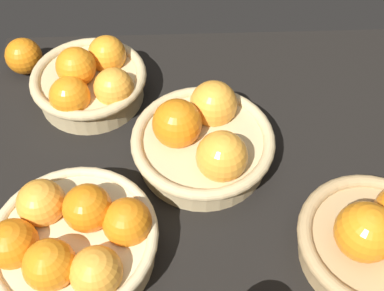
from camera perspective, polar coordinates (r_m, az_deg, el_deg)
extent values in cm
cube|color=black|center=(82.74, 2.29, -3.16)|extent=(84.00, 72.00, 3.00)
cylinder|color=tan|center=(92.48, -12.01, 6.86)|extent=(19.54, 19.54, 5.19)
torus|color=tan|center=(90.73, -12.27, 8.03)|extent=(21.47, 21.47, 1.92)
sphere|color=orange|center=(89.10, -13.70, 9.12)|extent=(7.21, 7.21, 7.21)
sphere|color=#F49E33|center=(86.41, -9.33, 6.83)|extent=(7.21, 7.21, 7.21)
sphere|color=orange|center=(86.37, -14.40, 5.70)|extent=(7.21, 7.21, 7.21)
sphere|color=orange|center=(92.35, -10.12, 10.65)|extent=(7.21, 7.21, 7.21)
cylinder|color=#D3BC8C|center=(72.44, -13.61, -11.64)|extent=(22.44, 22.44, 5.64)
torus|color=#D3BC8C|center=(70.00, -14.04, -10.58)|extent=(24.08, 24.08, 1.65)
sphere|color=orange|center=(66.75, -16.67, -13.53)|extent=(7.04, 7.04, 7.04)
sphere|color=orange|center=(69.24, -12.40, -7.31)|extent=(7.04, 7.04, 7.04)
sphere|color=#F49E33|center=(65.61, -11.37, -14.63)|extent=(7.04, 7.04, 7.04)
sphere|color=orange|center=(68.51, -7.76, -9.07)|extent=(7.04, 7.04, 7.04)
sphere|color=#F49E33|center=(72.27, -17.57, -6.57)|extent=(7.04, 7.04, 7.04)
sphere|color=orange|center=(70.71, -20.62, -10.95)|extent=(7.04, 7.04, 7.04)
cylinder|color=tan|center=(75.14, 20.48, -11.41)|extent=(19.74, 19.74, 5.26)
torus|color=tan|center=(72.94, 21.06, -10.44)|extent=(21.88, 21.88, 2.14)
sphere|color=orange|center=(69.38, 20.01, -9.68)|extent=(8.37, 8.37, 8.37)
cylinder|color=tan|center=(80.74, 1.28, -0.36)|extent=(21.98, 21.98, 4.93)
torus|color=tan|center=(78.82, 1.32, 0.75)|extent=(23.98, 23.98, 2.00)
sphere|color=orange|center=(78.00, -1.79, 2.63)|extent=(8.25, 8.25, 8.25)
sphere|color=#F49E33|center=(74.32, 3.60, -1.32)|extent=(8.25, 8.25, 8.25)
sphere|color=#F49E33|center=(82.01, 2.57, 4.93)|extent=(8.25, 8.25, 8.25)
sphere|color=orange|center=(101.06, -19.48, 10.04)|extent=(7.16, 7.16, 7.16)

